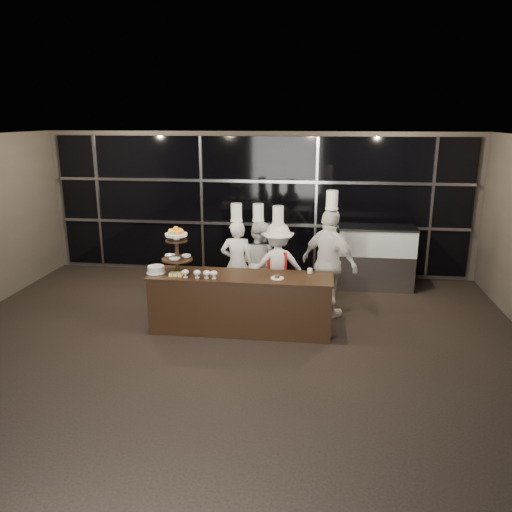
# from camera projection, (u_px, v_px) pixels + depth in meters

# --- Properties ---
(room) EXTENTS (10.00, 10.00, 10.00)m
(room) POSITION_uv_depth(u_px,v_px,m) (206.00, 278.00, 5.71)
(room) COLOR black
(room) RESTS_ON ground
(window_wall) EXTENTS (8.60, 0.10, 2.80)m
(window_wall) POSITION_uv_depth(u_px,v_px,m) (258.00, 205.00, 10.43)
(window_wall) COLOR black
(window_wall) RESTS_ON ground
(buffet_counter) EXTENTS (2.84, 0.74, 0.92)m
(buffet_counter) POSITION_uv_depth(u_px,v_px,m) (241.00, 303.00, 7.82)
(buffet_counter) COLOR black
(buffet_counter) RESTS_ON ground
(display_stand) EXTENTS (0.48, 0.48, 0.74)m
(display_stand) POSITION_uv_depth(u_px,v_px,m) (177.00, 247.00, 7.71)
(display_stand) COLOR black
(display_stand) RESTS_ON buffet_counter
(compotes) EXTENTS (0.55, 0.11, 0.12)m
(compotes) POSITION_uv_depth(u_px,v_px,m) (201.00, 273.00, 7.54)
(compotes) COLOR silver
(compotes) RESTS_ON buffet_counter
(layer_cake) EXTENTS (0.30, 0.30, 0.11)m
(layer_cake) POSITION_uv_depth(u_px,v_px,m) (156.00, 270.00, 7.80)
(layer_cake) COLOR white
(layer_cake) RESTS_ON buffet_counter
(pastry_squares) EXTENTS (0.19, 0.13, 0.05)m
(pastry_squares) POSITION_uv_depth(u_px,v_px,m) (176.00, 274.00, 7.65)
(pastry_squares) COLOR #FAEE7A
(pastry_squares) RESTS_ON buffet_counter
(small_plate) EXTENTS (0.20, 0.20, 0.05)m
(small_plate) POSITION_uv_depth(u_px,v_px,m) (277.00, 278.00, 7.53)
(small_plate) COLOR white
(small_plate) RESTS_ON buffet_counter
(chef_cup) EXTENTS (0.08, 0.08, 0.07)m
(chef_cup) POSITION_uv_depth(u_px,v_px,m) (310.00, 271.00, 7.80)
(chef_cup) COLOR white
(chef_cup) RESTS_ON buffet_counter
(display_case) EXTENTS (1.47, 0.64, 1.24)m
(display_case) POSITION_uv_depth(u_px,v_px,m) (376.00, 254.00, 9.75)
(display_case) COLOR #A5A5AA
(display_case) RESTS_ON ground
(chef_a) EXTENTS (0.60, 0.42, 1.86)m
(chef_a) POSITION_uv_depth(u_px,v_px,m) (237.00, 262.00, 8.76)
(chef_a) COLOR white
(chef_a) RESTS_ON ground
(chef_b) EXTENTS (0.87, 0.76, 1.82)m
(chef_b) POSITION_uv_depth(u_px,v_px,m) (258.00, 261.00, 8.95)
(chef_b) COLOR silver
(chef_b) RESTS_ON ground
(chef_c) EXTENTS (1.07, 0.74, 1.82)m
(chef_c) POSITION_uv_depth(u_px,v_px,m) (278.00, 265.00, 8.72)
(chef_c) COLOR white
(chef_c) RESTS_ON ground
(chef_d) EXTENTS (1.13, 1.02, 2.15)m
(chef_d) POSITION_uv_depth(u_px,v_px,m) (329.00, 263.00, 8.26)
(chef_d) COLOR white
(chef_d) RESTS_ON ground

